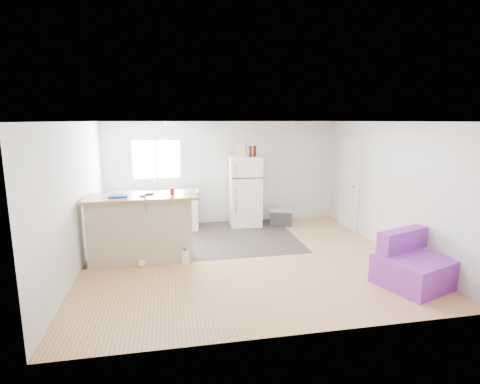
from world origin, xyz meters
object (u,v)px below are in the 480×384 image
at_px(cooler, 281,216).
at_px(mop, 143,253).
at_px(kitchen_cabinets, 156,210).
at_px(blue_tray, 118,196).
at_px(peninsula, 141,228).
at_px(red_cup, 172,191).
at_px(bottle_right, 255,151).
at_px(cleaner_jug, 185,257).
at_px(bottle_left, 251,151).
at_px(purple_seat, 412,266).
at_px(cardboard_box, 241,150).
at_px(refrigerator, 245,191).

relative_size(cooler, mop, 0.48).
bearing_deg(kitchen_cabinets, blue_tray, -99.02).
xyz_separation_m(peninsula, mop, (0.04, -0.30, -0.35)).
bearing_deg(blue_tray, kitchen_cabinets, 75.55).
bearing_deg(cooler, kitchen_cabinets, -165.53).
bearing_deg(cooler, red_cup, -126.62).
height_order(kitchen_cabinets, bottle_right, bottle_right).
bearing_deg(mop, peninsula, 99.77).
relative_size(cleaner_jug, bottle_left, 1.09).
height_order(purple_seat, mop, mop).
relative_size(kitchen_cabinets, bottle_right, 8.03).
bearing_deg(blue_tray, bottle_right, 34.88).
bearing_deg(blue_tray, purple_seat, -21.27).
xyz_separation_m(cooler, red_cup, (-2.51, -1.72, 1.01)).
distance_m(mop, blue_tray, 1.04).
relative_size(blue_tray, bottle_right, 1.20).
bearing_deg(kitchen_cabinets, mop, -88.27).
relative_size(red_cup, cardboard_box, 0.40).
bearing_deg(refrigerator, bottle_right, -6.30).
bearing_deg(bottle_right, kitchen_cabinets, 177.94).
height_order(cleaner_jug, mop, mop).
xyz_separation_m(purple_seat, bottle_left, (-1.69, 3.56, 1.46)).
distance_m(bottle_left, bottle_right, 0.14).
xyz_separation_m(cooler, purple_seat, (0.96, -3.49, 0.08)).
bearing_deg(red_cup, blue_tray, -175.14).
distance_m(cleaner_jug, cardboard_box, 3.04).
bearing_deg(bottle_left, cardboard_box, 161.62).
bearing_deg(purple_seat, kitchen_cabinets, 116.34).
bearing_deg(red_cup, cleaner_jug, -58.55).
xyz_separation_m(blue_tray, bottle_left, (2.67, 1.86, 0.56)).
relative_size(kitchen_cabinets, cardboard_box, 6.69).
bearing_deg(mop, cleaner_jug, 3.08).
bearing_deg(cleaner_jug, purple_seat, -35.02).
bearing_deg(cardboard_box, purple_seat, -62.36).
height_order(mop, bottle_left, bottle_left).
bearing_deg(blue_tray, bottle_left, 34.87).
distance_m(blue_tray, bottle_left, 3.30).
relative_size(refrigerator, bottle_right, 6.44).
distance_m(peninsula, cleaner_jug, 0.91).
height_order(peninsula, refrigerator, refrigerator).
bearing_deg(kitchen_cabinets, cardboard_box, 2.63).
bearing_deg(cooler, purple_seat, -55.71).
height_order(kitchen_cabinets, mop, mop).
xyz_separation_m(refrigerator, cooler, (0.83, -0.18, -0.60)).
bearing_deg(mop, kitchen_cabinets, 88.73).
relative_size(refrigerator, purple_seat, 1.37).
distance_m(cardboard_box, bottle_left, 0.22).
distance_m(cooler, bottle_left, 1.70).
xyz_separation_m(cardboard_box, bottle_left, (0.21, -0.07, -0.02)).
xyz_separation_m(kitchen_cabinets, purple_seat, (3.84, -3.72, -0.17)).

